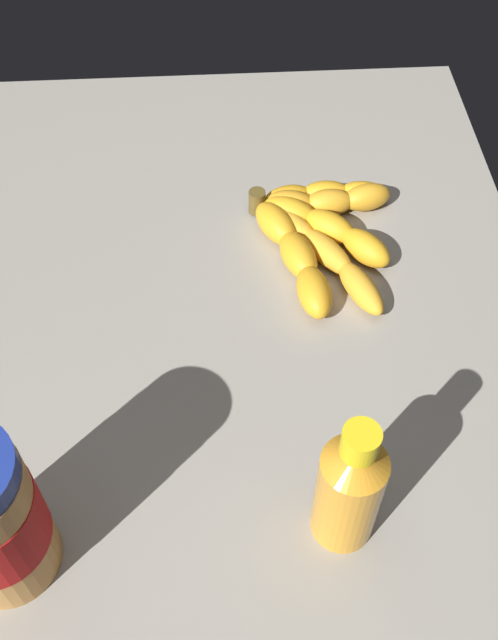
# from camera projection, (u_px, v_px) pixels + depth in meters

# --- Properties ---
(ground_plane) EXTENTS (0.88, 0.72, 0.04)m
(ground_plane) POSITION_uv_depth(u_px,v_px,m) (212.00, 323.00, 0.82)
(ground_plane) COLOR gray
(banana_bunch) EXTENTS (0.21, 0.18, 0.04)m
(banana_bunch) POSITION_uv_depth(u_px,v_px,m) (318.00, 229.00, 0.86)
(banana_bunch) COLOR gold
(banana_bunch) RESTS_ON ground_plane
(honey_bottle) EXTENTS (0.05, 0.05, 0.16)m
(honey_bottle) POSITION_uv_depth(u_px,v_px,m) (349.00, 488.00, 0.60)
(honey_bottle) COLOR orange
(honey_bottle) RESTS_ON ground_plane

